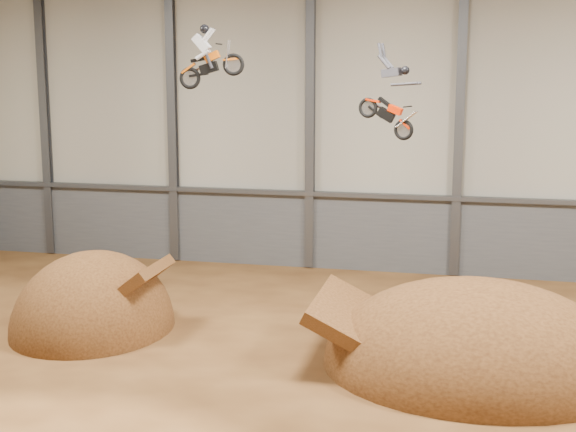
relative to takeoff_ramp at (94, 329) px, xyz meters
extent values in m
plane|color=#502F15|center=(9.13, -4.19, 0.00)|extent=(40.00, 40.00, 0.00)
cube|color=#B2AE9D|center=(9.13, 10.81, 7.00)|extent=(40.00, 0.10, 14.00)
cube|color=#53565B|center=(9.13, 10.71, 1.75)|extent=(39.80, 0.18, 3.50)
cube|color=#47494F|center=(9.13, 10.56, 3.55)|extent=(39.80, 0.35, 0.20)
cube|color=#47494F|center=(-7.54, 10.61, 7.00)|extent=(0.40, 0.36, 13.90)
cube|color=#47494F|center=(-0.87, 10.61, 7.00)|extent=(0.40, 0.36, 13.90)
cube|color=#47494F|center=(5.79, 10.61, 7.00)|extent=(0.40, 0.36, 13.90)
cube|color=#47494F|center=(12.46, 10.61, 7.00)|extent=(0.40, 0.36, 13.90)
ellipsoid|color=#432510|center=(0.00, 0.00, 0.00)|extent=(5.65, 6.52, 5.65)
ellipsoid|color=#432510|center=(13.37, -0.84, 0.00)|extent=(9.54, 8.44, 5.50)
camera|label=1|loc=(12.98, -25.41, 9.21)|focal=50.00mm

